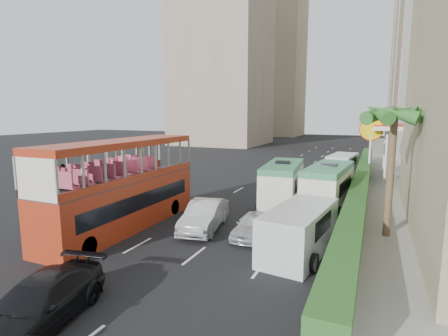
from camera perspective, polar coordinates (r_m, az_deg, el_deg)
The scene contains 19 objects.
ground_plane at distance 18.24m, azimuth -0.68°, elevation -12.07°, with size 200.00×200.00×0.00m, color black.
double_decker_bus at distance 20.64m, azimuth -16.11°, elevation -2.64°, with size 2.50×11.00×5.06m, color #A62E15.
car_silver_lane_a at distance 20.22m, azimuth -3.20°, elevation -9.96°, with size 1.72×4.94×1.63m, color silver.
car_silver_lane_b at distance 19.12m, azimuth 4.65°, elevation -11.10°, with size 1.51×3.76×1.28m, color silver.
car_black at distance 13.21m, azimuth -27.69°, elevation -21.75°, with size 2.06×5.07×1.47m, color black.
van_asset at distance 32.18m, azimuth 12.43°, elevation -3.06°, with size 2.04×4.41×1.23m, color silver.
minibus_near at distance 25.59m, azimuth 9.52°, elevation -2.59°, with size 2.26×6.77×3.00m, color silver.
minibus_far at distance 25.00m, azimuth 16.62°, elevation -3.07°, with size 2.28×6.83×3.03m, color silver.
panel_van_near at distance 16.98m, azimuth 12.22°, elevation -9.94°, with size 2.20×5.51×2.20m, color silver.
panel_van_far at distance 38.92m, azimuth 18.74°, elevation 0.42°, with size 2.28×5.71×2.28m, color silver.
sidewalk at distance 41.11m, azimuth 25.94°, elevation -1.06°, with size 6.00×120.00×0.18m, color #99968C.
kerb_wall at distance 30.13m, azimuth 21.52°, elevation -2.96°, with size 0.30×44.00×1.00m, color silver.
hedge at distance 29.98m, azimuth 21.61°, elevation -1.37°, with size 1.10×44.00×0.70m, color #2D6626.
palm_tree at distance 19.82m, azimuth 25.51°, elevation -1.12°, with size 0.36×0.36×6.40m, color brown.
shell_station at distance 38.85m, azimuth 27.79°, elevation 2.25°, with size 6.50×8.00×5.50m, color silver.
tower_far_a at distance 99.29m, azimuth 30.28°, elevation 16.62°, with size 14.00×14.00×44.00m, color tan.
tower_far_b at distance 120.73m, azimuth 28.98°, elevation 14.15°, with size 14.00×14.00×40.00m, color tan.
tower_left_a at distance 79.48m, azimuth -0.30°, elevation 23.00°, with size 18.00×18.00×52.00m, color tan.
tower_left_b at distance 110.69m, azimuth 8.36°, elevation 17.28°, with size 16.00×16.00×46.00m, color tan.
Camera 1 is at (6.97, -15.55, 6.50)m, focal length 28.00 mm.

